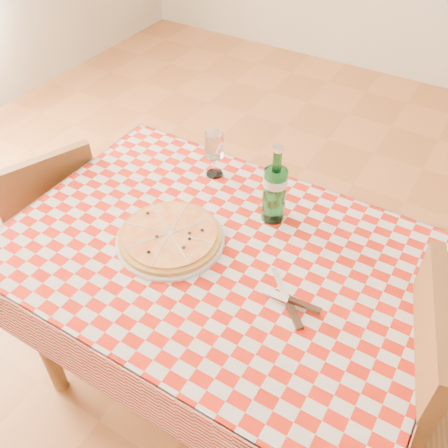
# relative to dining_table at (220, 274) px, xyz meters

# --- Properties ---
(dining_table) EXTENTS (1.20, 0.80, 0.75)m
(dining_table) POSITION_rel_dining_table_xyz_m (0.00, 0.00, 0.00)
(dining_table) COLOR brown
(dining_table) RESTS_ON ground
(tablecloth) EXTENTS (1.30, 0.90, 0.01)m
(tablecloth) POSITION_rel_dining_table_xyz_m (0.00, 0.00, 0.09)
(tablecloth) COLOR #B61A0B
(tablecloth) RESTS_ON dining_table
(chair_near) EXTENTS (0.52, 0.52, 0.93)m
(chair_near) POSITION_rel_dining_table_xyz_m (0.71, 0.01, -0.13)
(chair_near) COLOR brown
(chair_near) RESTS_ON ground
(chair_far) EXTENTS (0.48, 0.48, 0.82)m
(chair_far) POSITION_rel_dining_table_xyz_m (-0.83, 0.04, -0.19)
(chair_far) COLOR brown
(chair_far) RESTS_ON ground
(pizza_plate) EXTENTS (0.40, 0.40, 0.04)m
(pizza_plate) POSITION_rel_dining_table_xyz_m (-0.15, -0.04, 0.12)
(pizza_plate) COLOR gold
(pizza_plate) RESTS_ON tablecloth
(water_bottle) EXTENTS (0.08, 0.08, 0.27)m
(water_bottle) POSITION_rel_dining_table_xyz_m (0.06, 0.22, 0.23)
(water_bottle) COLOR #19652A
(water_bottle) RESTS_ON tablecloth
(wine_glass) EXTENTS (0.07, 0.07, 0.17)m
(wine_glass) POSITION_rel_dining_table_xyz_m (-0.22, 0.32, 0.18)
(wine_glass) COLOR white
(wine_glass) RESTS_ON tablecloth
(cutlery) EXTENTS (0.28, 0.25, 0.03)m
(cutlery) POSITION_rel_dining_table_xyz_m (0.26, -0.06, 0.11)
(cutlery) COLOR silver
(cutlery) RESTS_ON tablecloth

